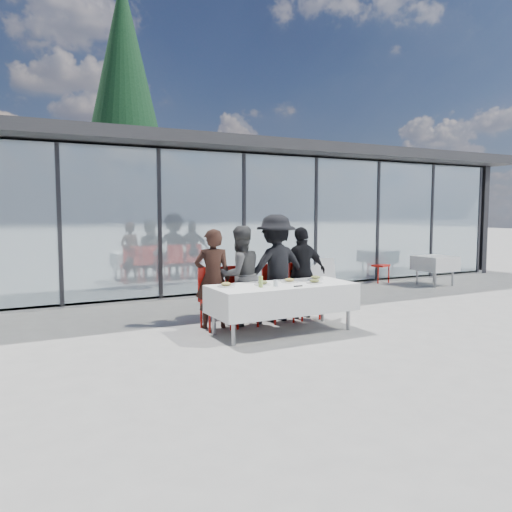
{
  "coord_description": "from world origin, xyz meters",
  "views": [
    {
      "loc": [
        -3.91,
        -6.08,
        1.88
      ],
      "look_at": [
        -0.12,
        1.2,
        1.13
      ],
      "focal_mm": 35.0,
      "sensor_mm": 36.0,
      "label": 1
    }
  ],
  "objects_px": {
    "diner_d": "(302,272)",
    "plate_c": "(289,281)",
    "plate_b": "(263,283)",
    "conifer_tree": "(124,100)",
    "diner_chair_d": "(303,287)",
    "plate_extra": "(314,282)",
    "plate_d": "(316,278)",
    "spare_chair_a": "(376,262)",
    "spare_chair_b": "(350,262)",
    "diner_b": "(240,276)",
    "diner_chair_a": "(214,295)",
    "plate_a": "(226,285)",
    "diner_a": "(213,279)",
    "diner_chair_c": "(276,290)",
    "folded_eyeglasses": "(298,286)",
    "diner_c": "(276,268)",
    "lounger": "(327,279)",
    "spare_table_right": "(435,263)",
    "diner_chair_b": "(240,293)",
    "dining_table": "(282,298)",
    "juice_bottle": "(261,282)"
  },
  "relations": [
    {
      "from": "diner_chair_c",
      "to": "plate_c",
      "type": "bearing_deg",
      "value": -100.84
    },
    {
      "from": "plate_extra",
      "to": "spare_chair_a",
      "type": "relative_size",
      "value": 0.27
    },
    {
      "from": "diner_chair_b",
      "to": "plate_c",
      "type": "xyz_separation_m",
      "value": [
        0.56,
        -0.62,
        0.24
      ]
    },
    {
      "from": "plate_d",
      "to": "diner_d",
      "type": "bearing_deg",
      "value": 79.73
    },
    {
      "from": "diner_chair_b",
      "to": "diner_chair_c",
      "type": "bearing_deg",
      "value": 0.0
    },
    {
      "from": "plate_a",
      "to": "plate_c",
      "type": "height_order",
      "value": "same"
    },
    {
      "from": "spare_chair_b",
      "to": "folded_eyeglasses",
      "type": "bearing_deg",
      "value": -135.74
    },
    {
      "from": "plate_d",
      "to": "diner_a",
      "type": "bearing_deg",
      "value": 160.07
    },
    {
      "from": "diner_b",
      "to": "diner_d",
      "type": "bearing_deg",
      "value": 176.12
    },
    {
      "from": "plate_d",
      "to": "spare_chair_a",
      "type": "bearing_deg",
      "value": 38.71
    },
    {
      "from": "diner_chair_d",
      "to": "spare_chair_a",
      "type": "bearing_deg",
      "value": 34.55
    },
    {
      "from": "lounger",
      "to": "folded_eyeglasses",
      "type": "bearing_deg",
      "value": -131.08
    },
    {
      "from": "plate_a",
      "to": "plate_extra",
      "type": "xyz_separation_m",
      "value": [
        1.37,
        -0.32,
        0.0
      ]
    },
    {
      "from": "diner_d",
      "to": "folded_eyeglasses",
      "type": "bearing_deg",
      "value": 55.65
    },
    {
      "from": "diner_chair_c",
      "to": "spare_chair_a",
      "type": "relative_size",
      "value": 1.0
    },
    {
      "from": "diner_d",
      "to": "plate_a",
      "type": "relative_size",
      "value": 6.09
    },
    {
      "from": "diner_d",
      "to": "plate_c",
      "type": "height_order",
      "value": "diner_d"
    },
    {
      "from": "diner_c",
      "to": "plate_extra",
      "type": "distance_m",
      "value": 0.94
    },
    {
      "from": "plate_extra",
      "to": "diner_a",
      "type": "bearing_deg",
      "value": 145.53
    },
    {
      "from": "diner_d",
      "to": "juice_bottle",
      "type": "height_order",
      "value": "diner_d"
    },
    {
      "from": "diner_a",
      "to": "plate_extra",
      "type": "xyz_separation_m",
      "value": [
        1.33,
        -0.92,
        -0.02
      ]
    },
    {
      "from": "diner_b",
      "to": "diner_c",
      "type": "xyz_separation_m",
      "value": [
        0.68,
        0.0,
        0.09
      ]
    },
    {
      "from": "diner_b",
      "to": "spare_chair_b",
      "type": "relative_size",
      "value": 1.68
    },
    {
      "from": "diner_chair_d",
      "to": "plate_extra",
      "type": "bearing_deg",
      "value": -111.94
    },
    {
      "from": "diner_chair_a",
      "to": "diner_chair_d",
      "type": "distance_m",
      "value": 1.69
    },
    {
      "from": "diner_d",
      "to": "folded_eyeglasses",
      "type": "xyz_separation_m",
      "value": [
        -0.76,
        -1.08,
        -0.04
      ]
    },
    {
      "from": "diner_a",
      "to": "spare_table_right",
      "type": "relative_size",
      "value": 1.85
    },
    {
      "from": "plate_b",
      "to": "conifer_tree",
      "type": "height_order",
      "value": "conifer_tree"
    },
    {
      "from": "diner_chair_d",
      "to": "plate_c",
      "type": "bearing_deg",
      "value": -136.46
    },
    {
      "from": "diner_c",
      "to": "diner_chair_c",
      "type": "xyz_separation_m",
      "value": [
        0.0,
        -0.03,
        -0.37
      ]
    },
    {
      "from": "diner_chair_a",
      "to": "diner_b",
      "type": "height_order",
      "value": "diner_b"
    },
    {
      "from": "diner_b",
      "to": "conifer_tree",
      "type": "height_order",
      "value": "conifer_tree"
    },
    {
      "from": "diner_a",
      "to": "diner_chair_a",
      "type": "height_order",
      "value": "diner_a"
    },
    {
      "from": "juice_bottle",
      "to": "spare_table_right",
      "type": "height_order",
      "value": "juice_bottle"
    },
    {
      "from": "plate_a",
      "to": "folded_eyeglasses",
      "type": "height_order",
      "value": "plate_a"
    },
    {
      "from": "diner_d",
      "to": "plate_d",
      "type": "xyz_separation_m",
      "value": [
        -0.1,
        -0.58,
        -0.02
      ]
    },
    {
      "from": "plate_a",
      "to": "conifer_tree",
      "type": "relative_size",
      "value": 0.03
    },
    {
      "from": "diner_b",
      "to": "juice_bottle",
      "type": "distance_m",
      "value": 0.89
    },
    {
      "from": "diner_a",
      "to": "diner_chair_c",
      "type": "bearing_deg",
      "value": -162.71
    },
    {
      "from": "spare_chair_a",
      "to": "spare_chair_b",
      "type": "relative_size",
      "value": 1.0
    },
    {
      "from": "plate_d",
      "to": "diner_chair_b",
      "type": "bearing_deg",
      "value": 153.63
    },
    {
      "from": "spare_chair_b",
      "to": "plate_a",
      "type": "bearing_deg",
      "value": -145.08
    },
    {
      "from": "plate_b",
      "to": "conifer_tree",
      "type": "xyz_separation_m",
      "value": [
        0.84,
        12.44,
        5.21
      ]
    },
    {
      "from": "diner_a",
      "to": "diner_d",
      "type": "height_order",
      "value": "diner_d"
    },
    {
      "from": "diner_c",
      "to": "conifer_tree",
      "type": "relative_size",
      "value": 0.17
    },
    {
      "from": "plate_d",
      "to": "folded_eyeglasses",
      "type": "xyz_separation_m",
      "value": [
        -0.66,
        -0.5,
        -0.02
      ]
    },
    {
      "from": "diner_c",
      "to": "plate_c",
      "type": "bearing_deg",
      "value": 78.45
    },
    {
      "from": "dining_table",
      "to": "diner_chair_a",
      "type": "xyz_separation_m",
      "value": [
        -0.84,
        0.75,
        -0.0
      ]
    },
    {
      "from": "diner_a",
      "to": "diner_chair_a",
      "type": "relative_size",
      "value": 1.64
    },
    {
      "from": "plate_a",
      "to": "folded_eyeglasses",
      "type": "distance_m",
      "value": 1.08
    }
  ]
}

